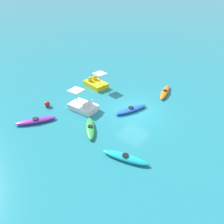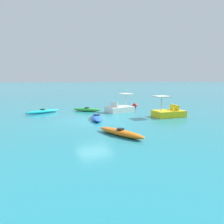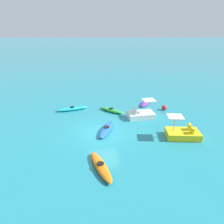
% 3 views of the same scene
% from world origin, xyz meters
% --- Properties ---
extents(ground_plane, '(600.00, 600.00, 0.00)m').
position_xyz_m(ground_plane, '(0.00, 0.00, 0.00)').
color(ground_plane, teal).
extents(kayak_orange, '(3.19, 1.54, 0.37)m').
position_xyz_m(kayak_orange, '(4.60, -0.38, 0.16)').
color(kayak_orange, orange).
rests_on(kayak_orange, ground_plane).
extents(kayak_green, '(2.34, 2.46, 0.37)m').
position_xyz_m(kayak_green, '(-4.29, 1.07, 0.16)').
color(kayak_green, green).
rests_on(kayak_green, ground_plane).
extents(kayak_cyan, '(1.48, 3.17, 0.37)m').
position_xyz_m(kayak_cyan, '(-5.06, -2.83, 0.16)').
color(kayak_cyan, '#19B7C6').
rests_on(kayak_cyan, ground_plane).
extents(kayak_blue, '(3.15, 1.76, 0.37)m').
position_xyz_m(kayak_blue, '(-0.14, 0.29, 0.16)').
color(kayak_blue, blue).
rests_on(kayak_blue, ground_plane).
extents(kayak_purple, '(3.05, 2.27, 0.37)m').
position_xyz_m(kayak_purple, '(-6.34, 5.09, 0.16)').
color(kayak_purple, purple).
rests_on(kayak_purple, ground_plane).
extents(pedal_boat_white, '(1.72, 2.56, 1.68)m').
position_xyz_m(pedal_boat_white, '(-2.56, 3.63, 0.34)').
color(pedal_boat_white, white).
rests_on(pedal_boat_white, ground_plane).
extents(pedal_boat_yellow, '(1.83, 2.61, 1.68)m').
position_xyz_m(pedal_boat_yellow, '(1.41, 5.87, 0.34)').
color(pedal_boat_yellow, yellow).
rests_on(pedal_boat_yellow, ground_plane).
extents(buoy_red, '(0.49, 0.49, 0.49)m').
position_xyz_m(buoy_red, '(-4.28, 6.42, 0.25)').
color(buoy_red, red).
rests_on(buoy_red, ground_plane).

